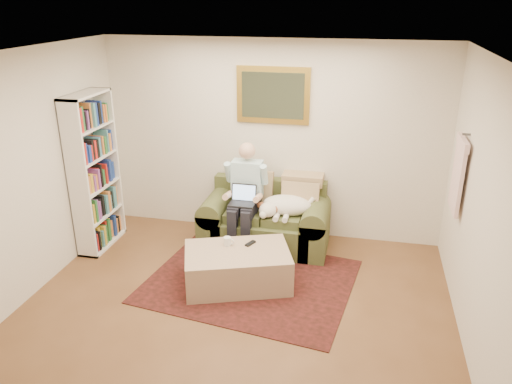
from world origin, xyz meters
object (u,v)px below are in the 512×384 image
(seated_man, at_px, (244,199))
(laptop, at_px, (243,198))
(bookshelf, at_px, (94,173))
(sleeping_dog, at_px, (287,205))
(ottoman, at_px, (237,268))
(sofa, at_px, (265,225))
(coffee_mug, at_px, (227,241))

(seated_man, bearing_deg, laptop, -90.00)
(seated_man, height_order, bookshelf, bookshelf)
(laptop, height_order, bookshelf, bookshelf)
(seated_man, relative_size, bookshelf, 0.69)
(seated_man, distance_m, bookshelf, 1.92)
(sleeping_dog, relative_size, ottoman, 0.58)
(laptop, distance_m, ottoman, 0.97)
(laptop, relative_size, sleeping_dog, 0.47)
(sofa, bearing_deg, bookshelf, -167.94)
(sleeping_dog, distance_m, bookshelf, 2.47)
(laptop, bearing_deg, coffee_mug, -91.03)
(seated_man, relative_size, ottoman, 1.18)
(sleeping_dog, xyz_separation_m, bookshelf, (-2.41, -0.37, 0.38))
(ottoman, distance_m, coffee_mug, 0.32)
(sofa, bearing_deg, coffee_mug, -105.79)
(laptop, bearing_deg, sofa, 41.02)
(sleeping_dog, distance_m, coffee_mug, 1.01)
(seated_man, bearing_deg, ottoman, -81.37)
(ottoman, relative_size, coffee_mug, 11.60)
(seated_man, relative_size, laptop, 4.33)
(laptop, bearing_deg, bookshelf, -172.73)
(laptop, bearing_deg, seated_man, 90.00)
(seated_man, distance_m, sleeping_dog, 0.55)
(laptop, distance_m, bookshelf, 1.91)
(coffee_mug, bearing_deg, sleeping_dog, 56.39)
(sofa, height_order, coffee_mug, sofa)
(sleeping_dog, relative_size, coffee_mug, 6.73)
(sofa, height_order, ottoman, sofa)
(coffee_mug, bearing_deg, sofa, 74.21)
(seated_man, distance_m, coffee_mug, 0.79)
(sleeping_dog, height_order, bookshelf, bookshelf)
(sofa, relative_size, ottoman, 1.41)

